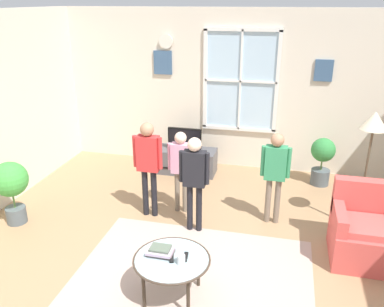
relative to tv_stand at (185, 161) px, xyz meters
The scene contains 18 objects.
ground_plane 2.84m from the tv_stand, 72.09° to the right, with size 6.82×6.99×0.02m, color #9E7A56.
back_wall 1.54m from the tv_stand, 32.58° to the left, with size 6.22×0.17×2.70m.
area_rug 2.83m from the tv_stand, 73.90° to the right, with size 2.55×1.96×0.01m, color tan.
tv_stand is the anchor object (origin of this frame).
television 0.41m from the tv_stand, 90.00° to the right, with size 0.58×0.08×0.38m.
armchair 3.24m from the tv_stand, 35.76° to the right, with size 0.76×0.74×0.87m.
coffee_table 3.13m from the tv_stand, 77.93° to the right, with size 0.77×0.77×0.46m.
book_stack 3.06m from the tv_stand, 80.13° to the right, with size 0.26×0.20×0.08m.
cup 3.21m from the tv_stand, 76.19° to the right, with size 0.08×0.08×0.10m, color white.
remote_near_books 3.13m from the tv_stand, 77.94° to the right, with size 0.04×0.14×0.02m, color black.
remote_near_cup 3.11m from the tv_stand, 75.43° to the right, with size 0.04×0.14×0.02m, color black.
person_red_shirt 1.67m from the tv_stand, 93.79° to the right, with size 0.40×0.18×1.34m.
person_pink_shirt 1.47m from the tv_stand, 77.78° to the right, with size 0.36×0.16×1.18m.
person_green_shirt 2.13m from the tv_stand, 40.92° to the right, with size 0.38×0.17×1.26m.
person_black_shirt 1.96m from the tv_stand, 71.84° to the right, with size 0.38×0.17×1.27m.
potted_plant_by_window 2.27m from the tv_stand, ahead, with size 0.38×0.38×0.78m.
potted_plant_corner 2.82m from the tv_stand, 129.74° to the right, with size 0.46×0.46×0.87m.
floor_lamp 3.13m from the tv_stand, 25.15° to the right, with size 0.32×0.32×1.58m.
Camera 1 is at (0.73, -3.46, 2.82)m, focal length 37.25 mm.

